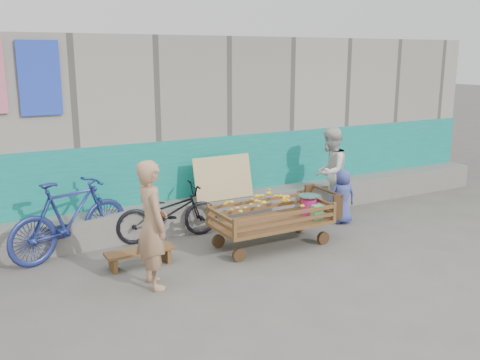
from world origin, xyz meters
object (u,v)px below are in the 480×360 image
bicycle_dark (168,213)px  bicycle_blue (70,218)px  banana_cart (270,211)px  woman (330,172)px  bench (140,254)px  child (342,197)px  vendor_man (152,224)px

bicycle_dark → bicycle_blue: bicycle_blue is taller
banana_cart → woman: (1.73, 0.83, 0.23)m
woman → bicycle_dark: woman is taller
banana_cart → bicycle_blue: bearing=158.8°
bench → child: size_ratio=1.01×
bench → woman: woman is taller
vendor_man → woman: bearing=-69.5°
child → bicycle_dark: bearing=1.4°
woman → bicycle_dark: bearing=-38.1°
banana_cart → bench: banana_cart is taller
bench → bicycle_blue: 1.14m
banana_cart → bicycle_dark: bearing=139.2°
banana_cart → woman: bearing=25.7°
woman → child: (-0.10, -0.47, -0.31)m
banana_cart → bench: bearing=174.4°
bench → vendor_man: bearing=-94.6°
bench → woman: (3.61, 0.65, 0.60)m
banana_cart → child: (1.63, 0.36, -0.08)m
vendor_man → woman: vendor_man is taller
banana_cart → bicycle_dark: 1.54m
woman → bench: bearing=-24.5°
woman → bicycle_blue: (-4.31, 0.17, -0.22)m
bicycle_dark → bench: bearing=143.1°
woman → child: woman is taller
child → bench: bearing=17.2°
woman → child: 0.57m
woman → bicycle_dark: (-2.89, 0.17, -0.35)m
vendor_man → bench: bearing=-3.8°
child → bicycle_blue: bearing=5.7°
banana_cart → child: size_ratio=2.06×
vendor_man → bicycle_dark: bearing=-26.7°
vendor_man → woman: size_ratio=1.01×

